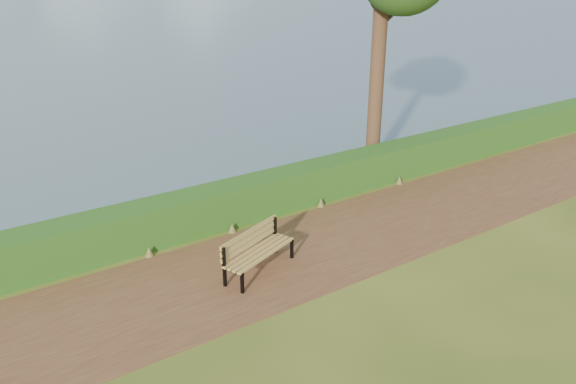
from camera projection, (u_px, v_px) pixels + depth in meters
ground at (320, 254)px, 12.58m from camera, size 140.00×140.00×0.00m
path at (312, 248)px, 12.80m from camera, size 40.00×3.40×0.01m
hedge at (259, 196)px, 14.36m from camera, size 32.00×0.85×1.00m
bench at (256, 248)px, 11.70m from camera, size 1.90×1.14×0.92m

